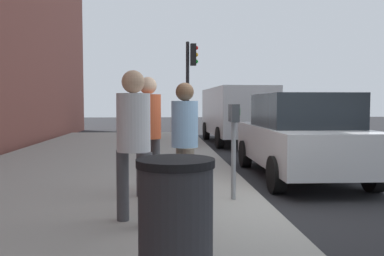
{
  "coord_description": "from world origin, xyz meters",
  "views": [
    {
      "loc": [
        -5.7,
        1.51,
        1.57
      ],
      "look_at": [
        0.7,
        1.05,
        1.17
      ],
      "focal_mm": 36.9,
      "sensor_mm": 36.0,
      "label": 1
    }
  ],
  "objects_px": {
    "parking_officer": "(148,124)",
    "trash_bin": "(176,225)",
    "parked_van_far": "(236,112)",
    "pedestrian_bystander": "(134,133)",
    "parking_meter": "(234,131)",
    "parked_sedan_near": "(300,136)",
    "traffic_signal": "(190,75)",
    "pedestrian_at_meter": "(185,134)"
  },
  "relations": [
    {
      "from": "parking_officer",
      "to": "trash_bin",
      "type": "distance_m",
      "value": 3.36
    },
    {
      "from": "trash_bin",
      "to": "parked_van_far",
      "type": "bearing_deg",
      "value": -12.51
    },
    {
      "from": "parking_officer",
      "to": "pedestrian_bystander",
      "type": "bearing_deg",
      "value": -62.42
    },
    {
      "from": "parking_meter",
      "to": "parking_officer",
      "type": "height_order",
      "value": "parking_officer"
    },
    {
      "from": "parked_sedan_near",
      "to": "traffic_signal",
      "type": "distance_m",
      "value": 6.49
    },
    {
      "from": "pedestrian_bystander",
      "to": "parked_sedan_near",
      "type": "relative_size",
      "value": 0.41
    },
    {
      "from": "parking_officer",
      "to": "trash_bin",
      "type": "height_order",
      "value": "parking_officer"
    },
    {
      "from": "pedestrian_at_meter",
      "to": "traffic_signal",
      "type": "relative_size",
      "value": 0.47
    },
    {
      "from": "parking_meter",
      "to": "parked_sedan_near",
      "type": "relative_size",
      "value": 0.32
    },
    {
      "from": "parking_officer",
      "to": "parked_sedan_near",
      "type": "height_order",
      "value": "parking_officer"
    },
    {
      "from": "pedestrian_at_meter",
      "to": "traffic_signal",
      "type": "bearing_deg",
      "value": 71.83
    },
    {
      "from": "pedestrian_at_meter",
      "to": "trash_bin",
      "type": "relative_size",
      "value": 1.69
    },
    {
      "from": "parked_sedan_near",
      "to": "traffic_signal",
      "type": "bearing_deg",
      "value": 17.63
    },
    {
      "from": "pedestrian_at_meter",
      "to": "parked_van_far",
      "type": "xyz_separation_m",
      "value": [
        9.93,
        -2.57,
        0.11
      ]
    },
    {
      "from": "parked_van_far",
      "to": "traffic_signal",
      "type": "distance_m",
      "value": 2.69
    },
    {
      "from": "pedestrian_at_meter",
      "to": "parking_officer",
      "type": "height_order",
      "value": "parking_officer"
    },
    {
      "from": "parking_meter",
      "to": "trash_bin",
      "type": "bearing_deg",
      "value": 161.53
    },
    {
      "from": "parked_sedan_near",
      "to": "parking_officer",
      "type": "bearing_deg",
      "value": 121.07
    },
    {
      "from": "trash_bin",
      "to": "parked_sedan_near",
      "type": "bearing_deg",
      "value": -28.27
    },
    {
      "from": "pedestrian_at_meter",
      "to": "traffic_signal",
      "type": "xyz_separation_m",
      "value": [
        8.55,
        -0.67,
        1.43
      ]
    },
    {
      "from": "parked_sedan_near",
      "to": "traffic_signal",
      "type": "xyz_separation_m",
      "value": [
        5.97,
        1.9,
        1.68
      ]
    },
    {
      "from": "parking_officer",
      "to": "trash_bin",
      "type": "xyz_separation_m",
      "value": [
        -3.29,
        -0.33,
        -0.59
      ]
    },
    {
      "from": "pedestrian_at_meter",
      "to": "pedestrian_bystander",
      "type": "distance_m",
      "value": 1.06
    },
    {
      "from": "parking_meter",
      "to": "pedestrian_at_meter",
      "type": "relative_size",
      "value": 0.82
    },
    {
      "from": "pedestrian_bystander",
      "to": "parked_sedan_near",
      "type": "distance_m",
      "value": 4.7
    },
    {
      "from": "parking_meter",
      "to": "parked_van_far",
      "type": "distance_m",
      "value": 9.85
    },
    {
      "from": "pedestrian_at_meter",
      "to": "pedestrian_bystander",
      "type": "bearing_deg",
      "value": -141.22
    },
    {
      "from": "parked_sedan_near",
      "to": "trash_bin",
      "type": "relative_size",
      "value": 4.39
    },
    {
      "from": "pedestrian_bystander",
      "to": "parked_van_far",
      "type": "bearing_deg",
      "value": 25.36
    },
    {
      "from": "pedestrian_at_meter",
      "to": "parking_officer",
      "type": "xyz_separation_m",
      "value": [
        0.71,
        0.53,
        0.1
      ]
    },
    {
      "from": "pedestrian_bystander",
      "to": "trash_bin",
      "type": "height_order",
      "value": "pedestrian_bystander"
    },
    {
      "from": "parking_officer",
      "to": "trash_bin",
      "type": "relative_size",
      "value": 1.82
    },
    {
      "from": "parking_meter",
      "to": "parking_officer",
      "type": "relative_size",
      "value": 0.77
    },
    {
      "from": "parked_van_far",
      "to": "trash_bin",
      "type": "height_order",
      "value": "parked_van_far"
    },
    {
      "from": "pedestrian_bystander",
      "to": "parked_van_far",
      "type": "xyz_separation_m",
      "value": [
        10.77,
        -3.21,
        0.03
      ]
    },
    {
      "from": "traffic_signal",
      "to": "pedestrian_at_meter",
      "type": "bearing_deg",
      "value": 175.54
    },
    {
      "from": "pedestrian_at_meter",
      "to": "parked_sedan_near",
      "type": "bearing_deg",
      "value": 31.45
    },
    {
      "from": "pedestrian_at_meter",
      "to": "parked_sedan_near",
      "type": "relative_size",
      "value": 0.39
    },
    {
      "from": "parked_van_far",
      "to": "parking_meter",
      "type": "bearing_deg",
      "value": 169.29
    },
    {
      "from": "pedestrian_at_meter",
      "to": "trash_bin",
      "type": "xyz_separation_m",
      "value": [
        -2.58,
        0.21,
        -0.49
      ]
    },
    {
      "from": "parking_officer",
      "to": "trash_bin",
      "type": "bearing_deg",
      "value": -52.67
    },
    {
      "from": "traffic_signal",
      "to": "pedestrian_bystander",
      "type": "bearing_deg",
      "value": 172.04
    }
  ]
}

